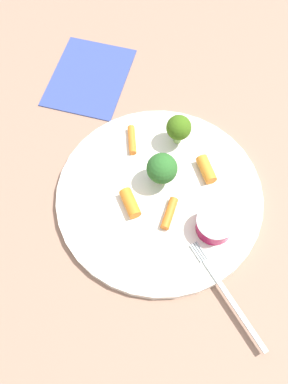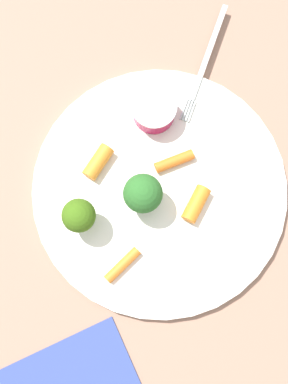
% 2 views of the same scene
% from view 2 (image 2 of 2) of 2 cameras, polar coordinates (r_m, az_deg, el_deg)
% --- Properties ---
extents(ground_plane, '(2.40, 2.40, 0.00)m').
position_cam_2_polar(ground_plane, '(0.58, 1.84, 0.19)').
color(ground_plane, '#8E6A56').
extents(plate, '(0.30, 0.30, 0.01)m').
position_cam_2_polar(plate, '(0.57, 1.85, 0.31)').
color(plate, silver).
rests_on(plate, ground_plane).
extents(sauce_cup, '(0.05, 0.05, 0.03)m').
position_cam_2_polar(sauce_cup, '(0.58, 1.21, 9.66)').
color(sauce_cup, '#9A0D3B').
rests_on(sauce_cup, plate).
extents(broccoli_floret_0, '(0.04, 0.04, 0.06)m').
position_cam_2_polar(broccoli_floret_0, '(0.53, -0.13, -0.19)').
color(broccoli_floret_0, '#98BD62').
rests_on(broccoli_floret_0, plate).
extents(broccoli_floret_1, '(0.04, 0.04, 0.05)m').
position_cam_2_polar(broccoli_floret_1, '(0.53, -7.73, -2.81)').
color(broccoli_floret_1, '#87B162').
rests_on(broccoli_floret_1, plate).
extents(carrot_stick_0, '(0.03, 0.05, 0.01)m').
position_cam_2_polar(carrot_stick_0, '(0.55, -2.57, -8.64)').
color(carrot_stick_0, orange).
rests_on(carrot_stick_0, plate).
extents(carrot_stick_1, '(0.04, 0.04, 0.02)m').
position_cam_2_polar(carrot_stick_1, '(0.57, -5.47, 3.57)').
color(carrot_stick_1, orange).
rests_on(carrot_stick_1, plate).
extents(carrot_stick_2, '(0.04, 0.04, 0.02)m').
position_cam_2_polar(carrot_stick_2, '(0.56, 6.19, -1.43)').
color(carrot_stick_2, orange).
rests_on(carrot_stick_2, plate).
extents(carrot_stick_3, '(0.02, 0.05, 0.01)m').
position_cam_2_polar(carrot_stick_3, '(0.57, 3.61, 3.67)').
color(carrot_stick_3, orange).
rests_on(carrot_stick_3, plate).
extents(fork, '(0.14, 0.10, 0.00)m').
position_cam_2_polar(fork, '(0.62, 7.17, 14.83)').
color(fork, '#ADB8B8').
rests_on(fork, plate).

